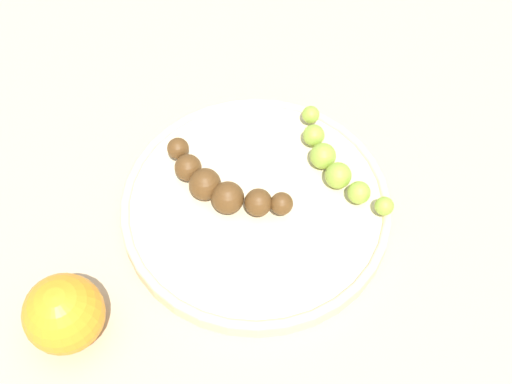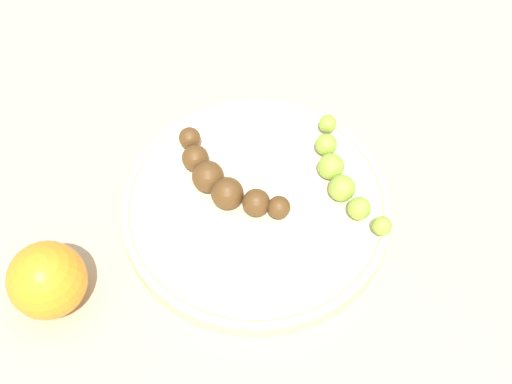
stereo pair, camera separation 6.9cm
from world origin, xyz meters
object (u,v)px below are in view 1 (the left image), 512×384
Objects in this scene: banana_overripe at (220,186)px; banana_green at (335,163)px; fruit_bowl at (256,205)px; orange_fruit at (64,314)px.

banana_overripe is 0.77× the size of banana_green.
fruit_bowl is 3.79× the size of orange_fruit.
banana_overripe is (-0.04, 0.02, 0.02)m from fruit_bowl.
banana_overripe is at bearing 155.65° from fruit_bowl.
orange_fruit is (-0.20, -0.10, 0.03)m from fruit_bowl.
banana_green is at bearing 22.01° from orange_fruit.
banana_overripe is at bearing -15.64° from banana_green.
orange_fruit reaches higher than fruit_bowl.
banana_overripe is at bearing 34.15° from orange_fruit.
orange_fruit is (-0.17, -0.11, 0.00)m from banana_overripe.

